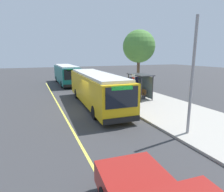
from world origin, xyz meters
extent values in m
plane|color=#38383A|center=(0.00, 0.00, 0.00)|extent=(120.00, 120.00, 0.00)
cube|color=#A8A399|center=(0.00, 6.00, 0.07)|extent=(44.00, 6.40, 0.15)
cube|color=#E0D64C|center=(0.00, -2.20, 0.00)|extent=(36.00, 0.14, 0.01)
cube|color=gold|center=(-1.27, 1.00, 1.55)|extent=(11.92, 3.03, 2.40)
cube|color=silver|center=(-1.27, 1.00, 2.85)|extent=(10.96, 2.73, 0.20)
cube|color=black|center=(4.65, 0.76, 1.98)|extent=(0.13, 2.17, 1.34)
cube|color=black|center=(-1.22, 2.29, 1.84)|extent=(10.40, 0.46, 1.06)
cube|color=black|center=(-1.22, 2.29, 0.57)|extent=(11.23, 0.49, 0.28)
cube|color=#26D83F|center=(4.66, 0.76, 2.57)|extent=(0.09, 1.40, 0.24)
cube|color=black|center=(4.67, 0.76, 0.53)|extent=(0.18, 2.50, 0.36)
cylinder|color=black|center=(2.44, 2.01, 0.50)|extent=(1.01, 0.32, 1.00)
cylinder|color=black|center=(2.35, -0.30, 0.50)|extent=(1.01, 0.32, 1.00)
cylinder|color=black|center=(-4.77, 2.30, 0.50)|extent=(1.01, 0.32, 1.00)
cylinder|color=black|center=(-4.86, -0.01, 0.50)|extent=(1.01, 0.32, 1.00)
cube|color=#146B66|center=(-15.53, 0.75, 1.55)|extent=(10.58, 2.69, 2.40)
cube|color=silver|center=(-15.53, 0.75, 2.85)|extent=(9.73, 2.42, 0.20)
cube|color=black|center=(-10.25, 0.68, 1.98)|extent=(0.07, 2.17, 1.34)
cube|color=black|center=(-15.52, 2.04, 1.84)|extent=(9.28, 0.16, 1.06)
cube|color=silver|center=(-15.52, 2.04, 0.57)|extent=(10.02, 0.16, 0.28)
cube|color=#26D83F|center=(-10.24, 0.68, 2.57)|extent=(0.05, 1.40, 0.24)
cube|color=black|center=(-10.23, 0.68, 0.53)|extent=(0.11, 2.50, 0.36)
cylinder|color=black|center=(-12.25, 1.86, 0.50)|extent=(1.00, 0.29, 1.00)
cylinder|color=black|center=(-12.28, -0.45, 0.50)|extent=(1.00, 0.29, 1.00)
cylinder|color=black|center=(-18.68, 1.94, 0.50)|extent=(1.00, 0.29, 1.00)
cylinder|color=black|center=(-18.71, -0.37, 0.50)|extent=(1.00, 0.29, 1.00)
cylinder|color=black|center=(10.56, -0.72, 0.38)|extent=(0.78, 0.30, 0.76)
cylinder|color=#333338|center=(-0.40, 6.48, 1.35)|extent=(0.10, 0.10, 2.40)
cylinder|color=#333338|center=(-0.40, 5.18, 1.35)|extent=(0.10, 0.10, 2.40)
cylinder|color=#333338|center=(-3.00, 6.48, 1.35)|extent=(0.10, 0.10, 2.40)
cylinder|color=#333338|center=(-3.00, 5.18, 1.35)|extent=(0.10, 0.10, 2.40)
cube|color=#333338|center=(-1.70, 5.83, 2.59)|extent=(2.90, 1.60, 0.08)
cube|color=#4C606B|center=(-1.70, 6.48, 1.35)|extent=(2.47, 0.04, 2.16)
cube|color=navy|center=(-3.00, 5.83, 1.30)|extent=(0.06, 1.11, 1.82)
cube|color=brown|center=(-1.87, 5.95, 0.60)|extent=(1.60, 0.44, 0.06)
cube|color=brown|center=(-1.87, 6.19, 0.88)|extent=(1.60, 0.05, 0.44)
cube|color=#333338|center=(-2.59, 5.95, 0.38)|extent=(0.08, 0.40, 0.45)
cube|color=#333338|center=(-1.15, 5.95, 0.38)|extent=(0.08, 0.40, 0.45)
cylinder|color=#333338|center=(1.06, 3.54, 1.55)|extent=(0.07, 0.07, 2.80)
cube|color=white|center=(1.06, 3.52, 2.65)|extent=(0.44, 0.03, 0.56)
cube|color=red|center=(1.06, 3.50, 2.65)|extent=(0.40, 0.01, 0.16)
cylinder|color=#282D47|center=(-2.70, 4.49, 0.57)|extent=(0.14, 0.14, 0.85)
cylinder|color=#282D47|center=(-2.70, 4.31, 0.57)|extent=(0.14, 0.14, 0.85)
cube|color=beige|center=(-2.70, 4.40, 1.31)|extent=(0.24, 0.40, 0.62)
sphere|color=tan|center=(-2.70, 4.40, 1.73)|extent=(0.22, 0.22, 0.22)
cylinder|color=brown|center=(-6.21, 8.23, 2.11)|extent=(0.36, 0.36, 3.91)
sphere|color=#4C8438|center=(-6.21, 8.23, 5.56)|extent=(3.98, 3.98, 3.98)
cylinder|color=gray|center=(7.11, 3.77, 3.35)|extent=(0.16, 0.16, 6.40)
camera|label=1|loc=(14.98, -4.23, 4.55)|focal=30.76mm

